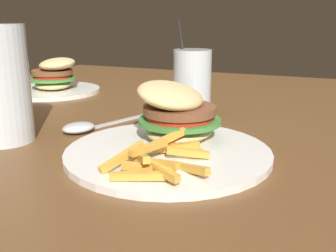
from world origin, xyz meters
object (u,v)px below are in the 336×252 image
Objects in this scene: meal_plate_near at (172,130)px; spoon at (83,127)px; beer_glass at (0,88)px; meal_plate_far at (54,81)px; juice_glass at (192,88)px.

meal_plate_near reaches higher than spoon.
beer_glass reaches higher than meal_plate_far.
meal_plate_near is at bearing 100.73° from spoon.
beer_glass is at bearing -152.35° from meal_plate_far.
beer_glass reaches higher than meal_plate_near.
spoon is (0.10, -0.08, -0.08)m from beer_glass.
meal_plate_near is at bearing -169.32° from juice_glass.
meal_plate_near is 0.28m from beer_glass.
beer_glass is 0.34m from juice_glass.
juice_glass is (0.19, 0.04, 0.03)m from meal_plate_near.
beer_glass is 0.76× the size of meal_plate_far.
meal_plate_far is (0.37, 0.20, -0.05)m from beer_glass.
spoon is (0.03, 0.18, -0.02)m from meal_plate_near.
spoon is at bearing -134.58° from meal_plate_far.
meal_plate_near is 0.56m from meal_plate_far.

